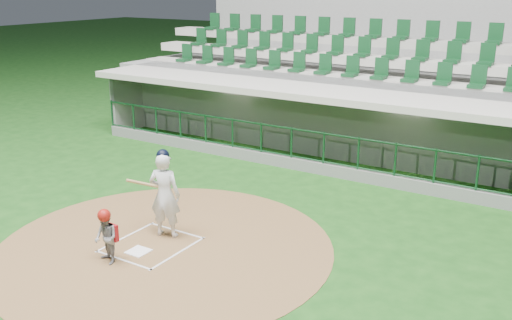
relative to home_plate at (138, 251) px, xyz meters
The scene contains 8 objects.
ground 0.70m from the home_plate, 90.00° to the left, with size 120.00×120.00×0.00m, color #154313.
dirt_circle 0.58m from the home_plate, 59.04° to the left, with size 7.20×7.20×0.01m, color brown.
home_plate is the anchor object (origin of this frame).
batter_box_chalk 0.40m from the home_plate, 90.00° to the left, with size 1.55×1.80×0.01m.
dugout_structure 8.56m from the home_plate, 89.05° to the left, with size 16.40×3.70×3.00m.
seating_deck 11.69m from the home_plate, 90.00° to the left, with size 17.00×6.72×5.15m.
batter 1.36m from the home_plate, 91.81° to the left, with size 0.94×0.97×2.01m.
catcher 0.90m from the home_plate, 106.10° to the right, with size 0.63×0.56×1.16m.
Camera 1 is at (7.85, -8.56, 5.43)m, focal length 40.00 mm.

